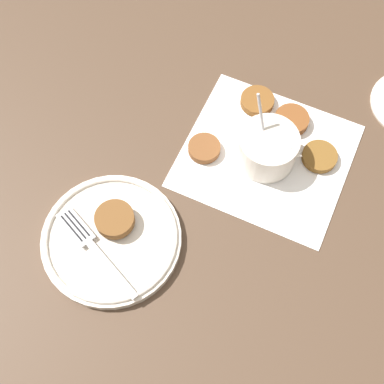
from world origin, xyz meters
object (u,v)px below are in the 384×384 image
Objects in this scene: fritter_on_plate at (115,219)px; sauce_bowl at (268,150)px; serving_plate at (111,239)px; fork at (89,243)px.

sauce_bowl is at bearing 54.54° from fritter_on_plate.
sauce_bowl is 0.31m from serving_plate.
sauce_bowl reaches higher than fritter_on_plate.
fork reaches higher than serving_plate.
sauce_bowl is 0.29m from fritter_on_plate.
sauce_bowl is 0.57× the size of serving_plate.
fork is at bearing -132.48° from serving_plate.
fritter_on_plate reaches higher than serving_plate.
serving_plate is (-0.16, -0.26, -0.02)m from sauce_bowl.
fritter_on_plate is (-0.17, -0.23, -0.00)m from sauce_bowl.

